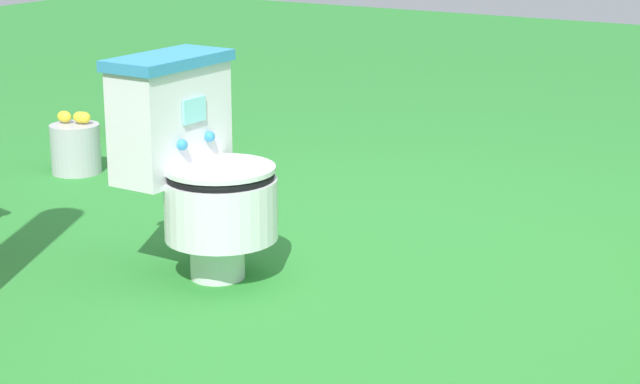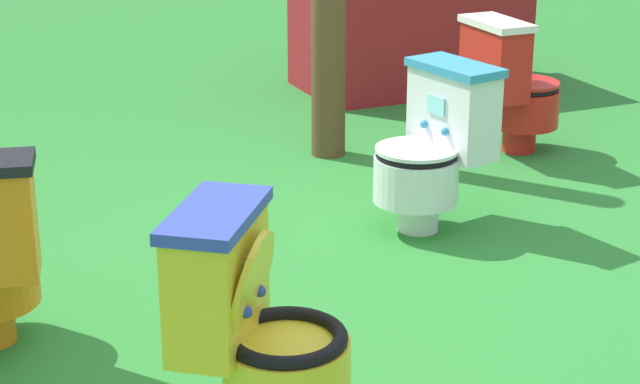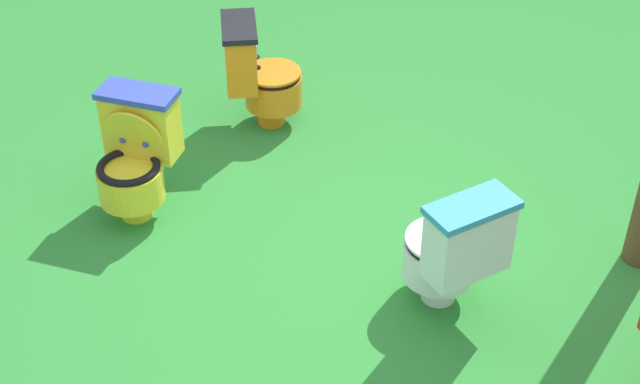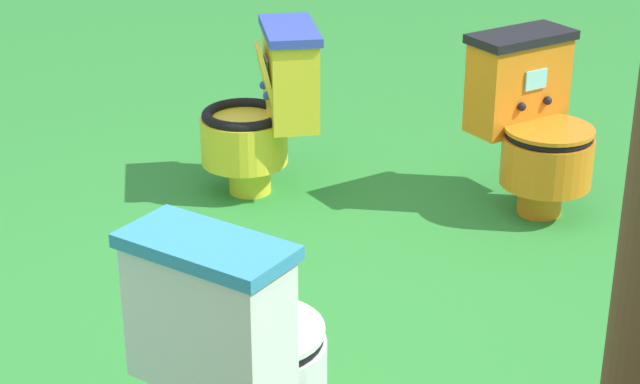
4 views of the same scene
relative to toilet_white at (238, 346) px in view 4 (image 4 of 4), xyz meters
The scene contains 4 objects.
ground 0.63m from the toilet_white, 152.40° to the right, with size 14.00×14.00×0.00m, color #2D8433.
toilet_white is the anchor object (origin of this frame).
toilet_yellow 1.86m from the toilet_white, 148.01° to the right, with size 0.62×0.64×0.73m.
toilet_orange 2.01m from the toilet_white, behind, with size 0.58×0.62×0.73m.
Camera 4 is at (2.40, 1.68, 1.88)m, focal length 60.46 mm.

